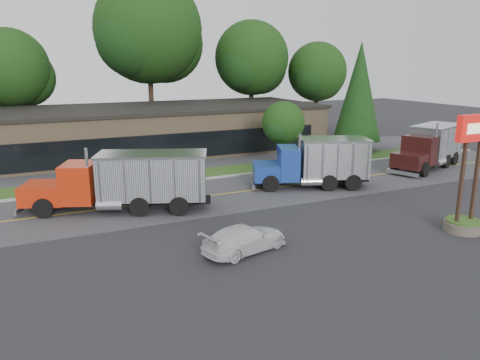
% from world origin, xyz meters
% --- Properties ---
extents(ground, '(140.00, 140.00, 0.00)m').
position_xyz_m(ground, '(0.00, 0.00, 0.00)').
color(ground, '#303034').
rests_on(ground, ground).
extents(road, '(60.00, 8.00, 0.02)m').
position_xyz_m(road, '(0.00, 9.00, 0.00)').
color(road, '#4B4B4F').
rests_on(road, ground).
extents(center_line, '(60.00, 0.12, 0.01)m').
position_xyz_m(center_line, '(0.00, 9.00, 0.00)').
color(center_line, gold).
rests_on(center_line, ground).
extents(curb, '(60.00, 0.30, 0.12)m').
position_xyz_m(curb, '(0.00, 13.20, 0.00)').
color(curb, '#9E9E99').
rests_on(curb, ground).
extents(grass_verge, '(60.00, 3.40, 0.03)m').
position_xyz_m(grass_verge, '(0.00, 15.00, 0.00)').
color(grass_verge, '#34541C').
rests_on(grass_verge, ground).
extents(far_parking, '(60.00, 7.00, 0.02)m').
position_xyz_m(far_parking, '(0.00, 20.00, 0.00)').
color(far_parking, '#4B4B4F').
rests_on(far_parking, ground).
extents(strip_mall, '(32.00, 12.00, 4.00)m').
position_xyz_m(strip_mall, '(2.00, 26.00, 2.00)').
color(strip_mall, '#93795A').
rests_on(strip_mall, ground).
extents(bilo_sign, '(2.20, 1.90, 5.95)m').
position_xyz_m(bilo_sign, '(10.50, -2.50, 2.02)').
color(bilo_sign, '#6B6054').
rests_on(bilo_sign, ground).
extents(tree_far_b, '(8.19, 7.70, 11.68)m').
position_xyz_m(tree_far_b, '(-9.88, 34.10, 7.45)').
color(tree_far_b, '#382619').
rests_on(tree_far_b, ground).
extents(tree_far_c, '(12.39, 11.66, 17.67)m').
position_xyz_m(tree_far_c, '(4.19, 34.15, 11.28)').
color(tree_far_c, '#382619').
rests_on(tree_far_c, ground).
extents(tree_far_d, '(9.27, 8.72, 13.22)m').
position_xyz_m(tree_far_d, '(16.14, 33.11, 8.44)').
color(tree_far_d, '#382619').
rests_on(tree_far_d, ground).
extents(tree_far_e, '(7.59, 7.15, 10.83)m').
position_xyz_m(tree_far_e, '(24.12, 31.09, 6.91)').
color(tree_far_e, '#382619').
rests_on(tree_far_e, ground).
extents(evergreen_right, '(4.55, 4.55, 10.33)m').
position_xyz_m(evergreen_right, '(20.00, 18.00, 5.68)').
color(evergreen_right, '#382619').
rests_on(evergreen_right, ground).
extents(tree_verge, '(3.73, 3.51, 5.33)m').
position_xyz_m(tree_verge, '(10.06, 15.04, 3.38)').
color(tree_verge, '#382619').
rests_on(tree_verge, ground).
extents(dump_truck_red, '(10.61, 6.18, 3.36)m').
position_xyz_m(dump_truck_red, '(-4.22, 8.17, 1.81)').
color(dump_truck_red, black).
rests_on(dump_truck_red, ground).
extents(dump_truck_blue, '(8.13, 5.20, 3.36)m').
position_xyz_m(dump_truck_blue, '(8.67, 8.01, 1.80)').
color(dump_truck_blue, black).
rests_on(dump_truck_blue, ground).
extents(dump_truck_maroon, '(8.61, 5.26, 3.36)m').
position_xyz_m(dump_truck_maroon, '(20.56, 9.34, 1.81)').
color(dump_truck_maroon, black).
rests_on(dump_truck_maroon, ground).
extents(rally_car, '(4.53, 2.78, 1.23)m').
position_xyz_m(rally_car, '(-0.74, -0.15, 0.61)').
color(rally_car, silver).
rests_on(rally_car, ground).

